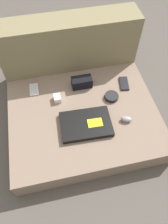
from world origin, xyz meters
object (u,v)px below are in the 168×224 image
(phone_silver, at_px, (34,90))
(charger_brick, at_px, (57,98))
(computer_mouse, at_px, (126,119))
(camera_pouch, at_px, (82,82))
(phone_black, at_px, (124,83))
(speaker_puck, at_px, (111,97))
(laptop, at_px, (86,124))

(phone_silver, bearing_deg, charger_brick, -37.29)
(computer_mouse, distance_m, camera_pouch, 0.40)
(camera_pouch, bearing_deg, charger_brick, -154.47)
(phone_black, height_order, charger_brick, charger_brick)
(charger_brick, bearing_deg, computer_mouse, -32.76)
(computer_mouse, xyz_separation_m, charger_brick, (-0.39, 0.25, 0.00))
(speaker_puck, xyz_separation_m, camera_pouch, (-0.17, 0.15, 0.02))
(camera_pouch, height_order, charger_brick, camera_pouch)
(camera_pouch, bearing_deg, speaker_puck, -40.39)
(phone_black, bearing_deg, phone_silver, -177.09)
(speaker_puck, distance_m, phone_silver, 0.53)
(phone_black, relative_size, camera_pouch, 0.93)
(phone_silver, bearing_deg, camera_pouch, -3.30)
(camera_pouch, bearing_deg, laptop, -97.47)
(phone_black, bearing_deg, speaker_puck, -130.76)
(computer_mouse, relative_size, phone_silver, 0.73)
(laptop, height_order, phone_silver, laptop)
(computer_mouse, bearing_deg, camera_pouch, 142.49)
(camera_pouch, xyz_separation_m, charger_brick, (-0.18, -0.09, -0.02))
(laptop, bearing_deg, computer_mouse, -1.94)
(laptop, bearing_deg, phone_black, 41.73)
(speaker_puck, height_order, phone_black, speaker_puck)
(speaker_puck, bearing_deg, phone_black, 39.01)
(speaker_puck, relative_size, camera_pouch, 0.68)
(computer_mouse, distance_m, charger_brick, 0.47)
(computer_mouse, relative_size, speaker_puck, 0.83)
(computer_mouse, bearing_deg, charger_brick, 168.13)
(computer_mouse, bearing_deg, phone_silver, 166.23)
(speaker_puck, relative_size, phone_silver, 0.89)
(speaker_puck, distance_m, camera_pouch, 0.23)
(computer_mouse, xyz_separation_m, speaker_puck, (-0.04, 0.20, -0.00))
(computer_mouse, distance_m, phone_silver, 0.66)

